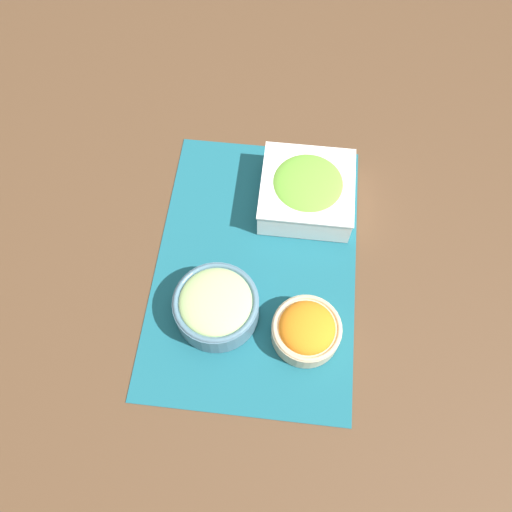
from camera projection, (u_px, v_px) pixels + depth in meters
The scene contains 5 objects.
ground_plane at pixel (256, 264), 0.96m from camera, with size 3.00×3.00×0.00m, color #513823.
placemat at pixel (256, 263), 0.96m from camera, with size 0.57×0.38×0.00m.
lettuce_bowl at pixel (307, 190), 0.99m from camera, with size 0.18×0.18×0.08m.
cucumber_bowl at pixel (216, 305), 0.88m from camera, with size 0.15×0.15×0.07m.
carrot_bowl at pixel (306, 330), 0.87m from camera, with size 0.12×0.12×0.06m.
Camera 1 is at (-0.41, -0.05, 0.87)m, focal length 35.00 mm.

